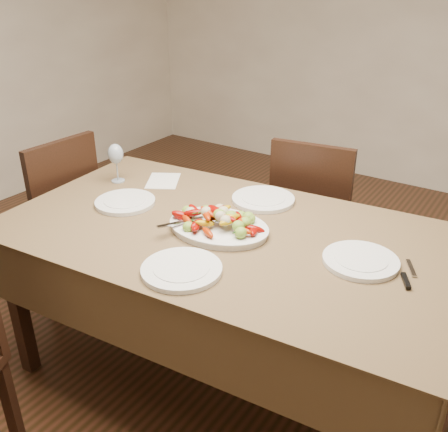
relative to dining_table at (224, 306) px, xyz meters
name	(u,v)px	position (x,y,z in m)	size (l,w,h in m)	color
floor	(179,383)	(-0.13, -0.18, -0.38)	(6.00, 6.00, 0.00)	#392011
wall_back	(412,14)	(-0.13, 2.82, 1.02)	(5.00, 0.02, 2.80)	beige
dining_table	(224,306)	(0.00, 0.00, 0.00)	(1.84, 1.04, 0.76)	brown
chair_far	(316,217)	(0.04, 0.86, 0.10)	(0.42, 0.42, 0.95)	black
chair_left	(49,217)	(-1.19, 0.02, 0.10)	(0.42, 0.42, 0.95)	black
serving_platter	(219,228)	(-0.01, -0.02, 0.39)	(0.41, 0.30, 0.02)	white
roasted_vegetables	(218,216)	(-0.01, -0.02, 0.45)	(0.34, 0.23, 0.09)	#790602
serving_spoon	(200,220)	(-0.07, -0.07, 0.43)	(0.28, 0.06, 0.03)	#9EA0A8
plate_left	(125,202)	(-0.51, -0.04, 0.39)	(0.27, 0.27, 0.02)	white
plate_right	(361,261)	(0.55, 0.06, 0.39)	(0.27, 0.27, 0.02)	white
plate_far	(263,199)	(-0.01, 0.33, 0.39)	(0.29, 0.29, 0.02)	white
plate_near	(182,270)	(0.05, -0.34, 0.39)	(0.28, 0.28, 0.02)	white
wine_glass	(116,162)	(-0.73, 0.13, 0.48)	(0.08, 0.08, 0.20)	#8C99A5
menu_card	(163,181)	(-0.55, 0.26, 0.38)	(0.15, 0.21, 0.00)	silver
table_knife	(408,275)	(0.72, 0.07, 0.38)	(0.02, 0.20, 0.01)	#9EA0A8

